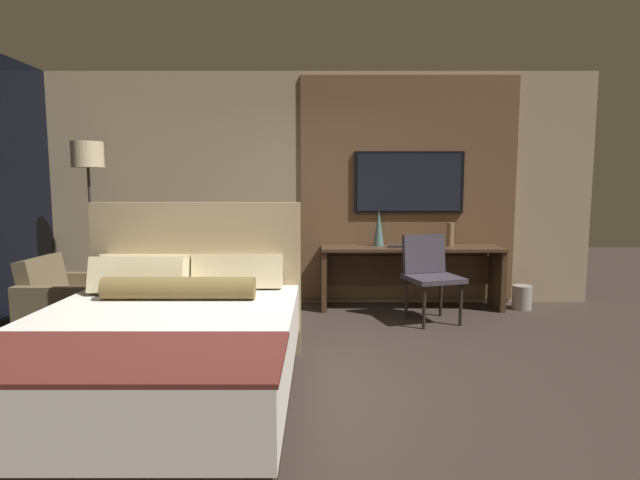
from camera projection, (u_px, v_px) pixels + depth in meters
name	position (u px, v px, depth m)	size (l,w,h in m)	color
ground_plane	(280.00, 385.00, 3.66)	(16.00, 16.00, 0.00)	#332823
wall_back_tv_panel	(312.00, 189.00, 6.08)	(7.20, 0.09, 2.80)	tan
bed	(160.00, 352.00, 3.30)	(1.77, 2.24, 1.31)	#33281E
desk	(409.00, 265.00, 5.91)	(2.11, 0.51, 0.74)	#422D1E
tv	(408.00, 182.00, 6.00)	(1.32, 0.04, 0.74)	black
desk_chair	(428.00, 269.00, 5.36)	(0.65, 0.65, 0.92)	#38333D
armchair_by_window	(71.00, 307.00, 4.94)	(0.83, 0.85, 0.76)	brown
floor_lamp	(87.00, 169.00, 5.49)	(0.34, 0.34, 1.93)	#282623
vase_tall	(378.00, 228.00, 5.93)	(0.13, 0.13, 0.43)	#4C706B
vase_short	(449.00, 234.00, 5.92)	(0.08, 0.08, 0.27)	#846647
book	(397.00, 246.00, 5.79)	(0.24, 0.18, 0.03)	#332D28
waste_bin	(521.00, 297.00, 5.87)	(0.22, 0.22, 0.28)	gray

